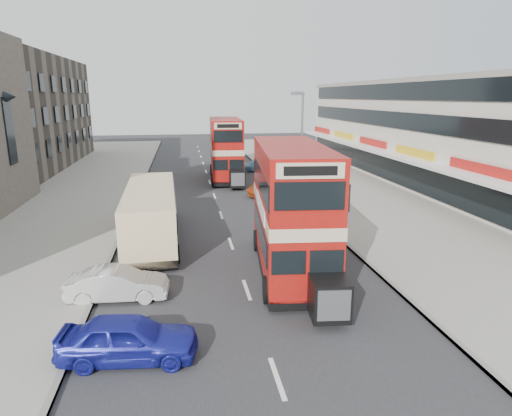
{
  "coord_description": "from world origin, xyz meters",
  "views": [
    {
      "loc": [
        -2.41,
        -14.75,
        7.82
      ],
      "look_at": [
        0.9,
        5.07,
        2.7
      ],
      "focal_mm": 30.98,
      "sensor_mm": 36.0,
      "label": 1
    }
  ],
  "objects_px": {
    "car_right_a": "(287,201)",
    "cyclist": "(266,182)",
    "pedestrian_near": "(334,190)",
    "bus_main": "(291,209)",
    "car_right_b": "(275,188)",
    "street_lamp": "(301,137)",
    "car_left_front": "(118,284)",
    "car_right_c": "(258,165)",
    "pedestrian_far": "(299,165)",
    "car_left_near": "(128,338)",
    "coach": "(151,212)",
    "bus_second": "(226,149)"
  },
  "relations": [
    {
      "from": "bus_second",
      "to": "car_left_front",
      "type": "height_order",
      "value": "bus_second"
    },
    {
      "from": "pedestrian_near",
      "to": "pedestrian_far",
      "type": "relative_size",
      "value": 1.2
    },
    {
      "from": "bus_main",
      "to": "cyclist",
      "type": "distance_m",
      "value": 17.55
    },
    {
      "from": "car_left_front",
      "to": "car_right_a",
      "type": "height_order",
      "value": "car_left_front"
    },
    {
      "from": "car_right_a",
      "to": "coach",
      "type": "bearing_deg",
      "value": -62.31
    },
    {
      "from": "car_left_near",
      "to": "coach",
      "type": "bearing_deg",
      "value": 6.05
    },
    {
      "from": "coach",
      "to": "pedestrian_far",
      "type": "bearing_deg",
      "value": 52.66
    },
    {
      "from": "bus_main",
      "to": "car_right_b",
      "type": "bearing_deg",
      "value": -93.51
    },
    {
      "from": "bus_main",
      "to": "bus_second",
      "type": "xyz_separation_m",
      "value": [
        -0.6,
        23.23,
        -0.0
      ]
    },
    {
      "from": "bus_main",
      "to": "car_right_b",
      "type": "xyz_separation_m",
      "value": [
        2.54,
        15.44,
        -2.28
      ]
    },
    {
      "from": "car_left_front",
      "to": "pedestrian_near",
      "type": "xyz_separation_m",
      "value": [
        13.58,
        13.59,
        0.5
      ]
    },
    {
      "from": "car_left_front",
      "to": "cyclist",
      "type": "height_order",
      "value": "cyclist"
    },
    {
      "from": "bus_second",
      "to": "cyclist",
      "type": "relative_size",
      "value": 4.4
    },
    {
      "from": "car_left_front",
      "to": "pedestrian_far",
      "type": "height_order",
      "value": "pedestrian_far"
    },
    {
      "from": "car_left_near",
      "to": "bus_main",
      "type": "bearing_deg",
      "value": -41.0
    },
    {
      "from": "car_left_near",
      "to": "cyclist",
      "type": "bearing_deg",
      "value": -14.33
    },
    {
      "from": "car_left_near",
      "to": "pedestrian_far",
      "type": "height_order",
      "value": "pedestrian_far"
    },
    {
      "from": "cyclist",
      "to": "car_right_b",
      "type": "bearing_deg",
      "value": -83.88
    },
    {
      "from": "coach",
      "to": "car_right_c",
      "type": "distance_m",
      "value": 23.96
    },
    {
      "from": "street_lamp",
      "to": "cyclist",
      "type": "height_order",
      "value": "street_lamp"
    },
    {
      "from": "car_left_front",
      "to": "car_right_b",
      "type": "height_order",
      "value": "car_right_b"
    },
    {
      "from": "car_right_a",
      "to": "pedestrian_near",
      "type": "distance_m",
      "value": 3.78
    },
    {
      "from": "car_right_a",
      "to": "cyclist",
      "type": "bearing_deg",
      "value": -179.88
    },
    {
      "from": "pedestrian_near",
      "to": "bus_main",
      "type": "bearing_deg",
      "value": 61.68
    },
    {
      "from": "bus_main",
      "to": "bus_second",
      "type": "height_order",
      "value": "bus_main"
    },
    {
      "from": "car_right_a",
      "to": "car_right_c",
      "type": "xyz_separation_m",
      "value": [
        0.7,
        16.46,
        0.1
      ]
    },
    {
      "from": "bus_second",
      "to": "car_right_a",
      "type": "distance_m",
      "value": 12.76
    },
    {
      "from": "car_right_a",
      "to": "pedestrian_far",
      "type": "xyz_separation_m",
      "value": [
        4.48,
        13.52,
        0.36
      ]
    },
    {
      "from": "bus_second",
      "to": "car_right_a",
      "type": "height_order",
      "value": "bus_second"
    },
    {
      "from": "pedestrian_far",
      "to": "car_right_c",
      "type": "bearing_deg",
      "value": 123.1
    },
    {
      "from": "street_lamp",
      "to": "pedestrian_near",
      "type": "xyz_separation_m",
      "value": [
        1.93,
        -2.41,
        -3.64
      ]
    },
    {
      "from": "car_left_front",
      "to": "pedestrian_far",
      "type": "xyz_separation_m",
      "value": [
        14.39,
        26.34,
        0.34
      ]
    },
    {
      "from": "bus_second",
      "to": "car_left_near",
      "type": "distance_m",
      "value": 29.98
    },
    {
      "from": "car_right_b",
      "to": "cyclist",
      "type": "distance_m",
      "value": 1.89
    },
    {
      "from": "car_right_a",
      "to": "car_right_c",
      "type": "distance_m",
      "value": 16.47
    },
    {
      "from": "car_left_near",
      "to": "pedestrian_far",
      "type": "xyz_separation_m",
      "value": [
        13.52,
        30.67,
        0.26
      ]
    },
    {
      "from": "car_right_c",
      "to": "car_left_near",
      "type": "bearing_deg",
      "value": -16.76
    },
    {
      "from": "car_left_front",
      "to": "car_right_b",
      "type": "distance_m",
      "value": 19.86
    },
    {
      "from": "car_right_b",
      "to": "street_lamp",
      "type": "bearing_deg",
      "value": 48.09
    },
    {
      "from": "car_left_front",
      "to": "bus_main",
      "type": "bearing_deg",
      "value": -73.23
    },
    {
      "from": "bus_second",
      "to": "car_right_b",
      "type": "relative_size",
      "value": 2.17
    },
    {
      "from": "pedestrian_near",
      "to": "car_right_a",
      "type": "bearing_deg",
      "value": 11.11
    },
    {
      "from": "pedestrian_near",
      "to": "pedestrian_far",
      "type": "bearing_deg",
      "value": -94.41
    },
    {
      "from": "street_lamp",
      "to": "cyclist",
      "type": "xyz_separation_m",
      "value": [
        -2.09,
        3.04,
        -3.95
      ]
    },
    {
      "from": "street_lamp",
      "to": "pedestrian_far",
      "type": "height_order",
      "value": "street_lamp"
    },
    {
      "from": "pedestrian_far",
      "to": "car_left_near",
      "type": "bearing_deg",
      "value": -132.86
    },
    {
      "from": "coach",
      "to": "car_left_near",
      "type": "height_order",
      "value": "coach"
    },
    {
      "from": "street_lamp",
      "to": "car_right_b",
      "type": "height_order",
      "value": "street_lamp"
    },
    {
      "from": "bus_main",
      "to": "bus_second",
      "type": "distance_m",
      "value": 23.24
    },
    {
      "from": "pedestrian_near",
      "to": "car_right_b",
      "type": "bearing_deg",
      "value": -45.44
    }
  ]
}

